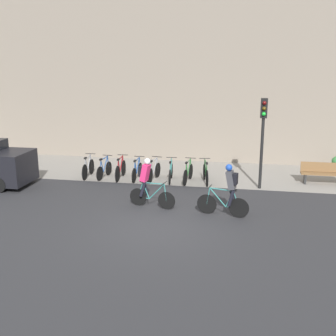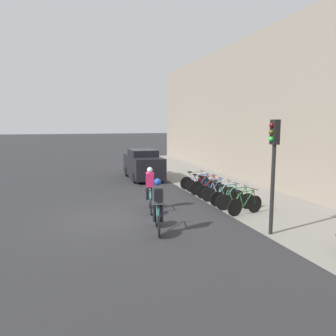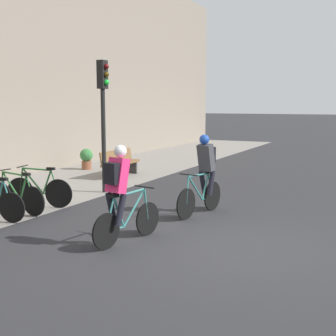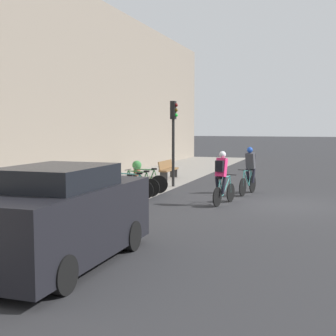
{
  "view_description": "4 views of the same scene",
  "coord_description": "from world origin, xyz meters",
  "px_view_note": "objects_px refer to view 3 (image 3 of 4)",
  "views": [
    {
      "loc": [
        2.51,
        -11.9,
        5.0
      ],
      "look_at": [
        -0.4,
        4.0,
        0.87
      ],
      "focal_mm": 45.0,
      "sensor_mm": 36.0,
      "label": 1
    },
    {
      "loc": [
        11.84,
        -1.33,
        3.5
      ],
      "look_at": [
        -1.12,
        2.68,
        1.63
      ],
      "focal_mm": 35.0,
      "sensor_mm": 36.0,
      "label": 2
    },
    {
      "loc": [
        -7.55,
        -2.39,
        2.46
      ],
      "look_at": [
        1.23,
        1.82,
        1.11
      ],
      "focal_mm": 50.0,
      "sensor_mm": 36.0,
      "label": 3
    },
    {
      "loc": [
        -15.54,
        -1.34,
        2.57
      ],
      "look_at": [
        -1.18,
        3.49,
        1.2
      ],
      "focal_mm": 50.0,
      "sensor_mm": 36.0,
      "label": 4
    }
  ],
  "objects_px": {
    "cyclist_pink": "(120,192)",
    "potted_plant": "(86,158)",
    "bench": "(119,162)",
    "parked_bike_7": "(39,190)",
    "cyclist_grey": "(204,172)",
    "parked_bike_6": "(17,196)",
    "traffic_light_pole": "(103,102)"
  },
  "relations": [
    {
      "from": "parked_bike_7",
      "to": "traffic_light_pole",
      "type": "bearing_deg",
      "value": -9.94
    },
    {
      "from": "potted_plant",
      "to": "cyclist_pink",
      "type": "bearing_deg",
      "value": -141.0
    },
    {
      "from": "cyclist_grey",
      "to": "potted_plant",
      "type": "height_order",
      "value": "cyclist_grey"
    },
    {
      "from": "cyclist_pink",
      "to": "potted_plant",
      "type": "distance_m",
      "value": 9.66
    },
    {
      "from": "parked_bike_6",
      "to": "potted_plant",
      "type": "xyz_separation_m",
      "value": [
        6.5,
        2.74,
        0.04
      ]
    },
    {
      "from": "cyclist_pink",
      "to": "cyclist_grey",
      "type": "bearing_deg",
      "value": -9.17
    },
    {
      "from": "traffic_light_pole",
      "to": "bench",
      "type": "height_order",
      "value": "traffic_light_pole"
    },
    {
      "from": "cyclist_pink",
      "to": "parked_bike_7",
      "type": "xyz_separation_m",
      "value": [
        1.74,
        3.32,
        -0.54
      ]
    },
    {
      "from": "traffic_light_pole",
      "to": "potted_plant",
      "type": "xyz_separation_m",
      "value": [
        3.53,
        3.13,
        -2.06
      ]
    },
    {
      "from": "parked_bike_7",
      "to": "bench",
      "type": "distance_m",
      "value": 4.92
    },
    {
      "from": "cyclist_grey",
      "to": "parked_bike_7",
      "type": "bearing_deg",
      "value": 106.08
    },
    {
      "from": "parked_bike_7",
      "to": "potted_plant",
      "type": "xyz_separation_m",
      "value": [
        5.75,
        2.74,
        0.03
      ]
    },
    {
      "from": "parked_bike_6",
      "to": "cyclist_grey",
      "type": "bearing_deg",
      "value": -64.13
    },
    {
      "from": "cyclist_pink",
      "to": "bench",
      "type": "xyz_separation_m",
      "value": [
        6.6,
        4.08,
        -0.47
      ]
    },
    {
      "from": "cyclist_pink",
      "to": "parked_bike_7",
      "type": "bearing_deg",
      "value": 62.34
    },
    {
      "from": "parked_bike_7",
      "to": "bench",
      "type": "relative_size",
      "value": 0.88
    },
    {
      "from": "parked_bike_6",
      "to": "parked_bike_7",
      "type": "distance_m",
      "value": 0.74
    },
    {
      "from": "cyclist_grey",
      "to": "parked_bike_7",
      "type": "xyz_separation_m",
      "value": [
        -1.09,
        3.78,
        -0.54
      ]
    },
    {
      "from": "cyclist_grey",
      "to": "traffic_light_pole",
      "type": "distance_m",
      "value": 3.9
    },
    {
      "from": "cyclist_pink",
      "to": "parked_bike_7",
      "type": "distance_m",
      "value": 3.79
    },
    {
      "from": "parked_bike_6",
      "to": "traffic_light_pole",
      "type": "relative_size",
      "value": 0.47
    },
    {
      "from": "traffic_light_pole",
      "to": "parked_bike_6",
      "type": "bearing_deg",
      "value": 172.54
    },
    {
      "from": "cyclist_pink",
      "to": "potted_plant",
      "type": "bearing_deg",
      "value": 39.0
    },
    {
      "from": "parked_bike_7",
      "to": "parked_bike_6",
      "type": "bearing_deg",
      "value": -179.93
    },
    {
      "from": "parked_bike_6",
      "to": "traffic_light_pole",
      "type": "height_order",
      "value": "traffic_light_pole"
    },
    {
      "from": "bench",
      "to": "potted_plant",
      "type": "distance_m",
      "value": 2.18
    },
    {
      "from": "cyclist_grey",
      "to": "traffic_light_pole",
      "type": "height_order",
      "value": "traffic_light_pole"
    },
    {
      "from": "cyclist_pink",
      "to": "potted_plant",
      "type": "xyz_separation_m",
      "value": [
        7.5,
        6.07,
        -0.51
      ]
    },
    {
      "from": "potted_plant",
      "to": "cyclist_grey",
      "type": "bearing_deg",
      "value": -125.55
    },
    {
      "from": "cyclist_grey",
      "to": "parked_bike_7",
      "type": "relative_size",
      "value": 1.07
    },
    {
      "from": "cyclist_pink",
      "to": "potted_plant",
      "type": "relative_size",
      "value": 2.25
    },
    {
      "from": "traffic_light_pole",
      "to": "cyclist_pink",
      "type": "bearing_deg",
      "value": -143.48
    }
  ]
}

